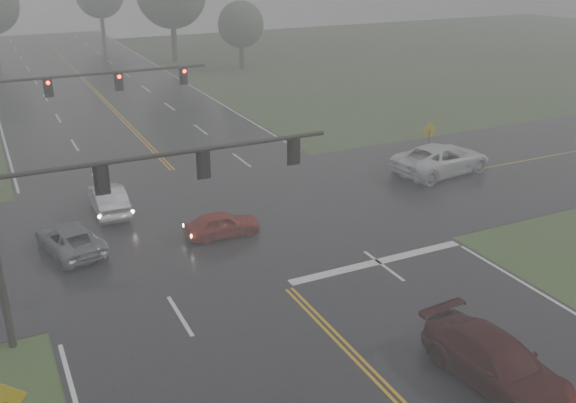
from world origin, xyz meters
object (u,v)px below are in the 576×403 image
sedan_silver (110,213)px  car_grey (72,252)px  pickup_white (440,173)px  signal_gantry_far (54,98)px  sedan_maroon (494,383)px  signal_gantry_near (108,198)px  sedan_red (223,236)px

sedan_silver → car_grey: size_ratio=0.97×
pickup_white → signal_gantry_far: (-20.29, 9.23, 4.72)m
sedan_maroon → signal_gantry_far: size_ratio=0.40×
car_grey → signal_gantry_far: signal_gantry_far is taller
car_grey → signal_gantry_far: size_ratio=0.34×
sedan_maroon → signal_gantry_far: bearing=105.0°
sedan_maroon → signal_gantry_near: signal_gantry_near is taller
sedan_silver → pickup_white: size_ratio=0.69×
sedan_red → signal_gantry_far: size_ratio=0.27×
sedan_silver → signal_gantry_far: bearing=-77.9°
sedan_maroon → sedan_silver: sedan_maroon is taller
sedan_maroon → pickup_white: (11.06, 16.58, 0.00)m
sedan_red → pickup_white: bearing=-78.0°
car_grey → signal_gantry_near: bearing=85.2°
sedan_red → car_grey: 6.80m
sedan_red → sedan_maroon: bearing=-162.8°
sedan_silver → signal_gantry_far: signal_gantry_far is taller
sedan_red → signal_gantry_near: size_ratio=0.29×
sedan_silver → car_grey: 4.55m
pickup_white → sedan_red: bearing=92.4°
sedan_red → car_grey: bearing=80.1°
signal_gantry_near → signal_gantry_far: 17.01m
sedan_silver → sedan_maroon: bearing=114.0°
sedan_silver → pickup_white: (19.04, -2.59, 0.00)m
sedan_red → signal_gantry_near: (-5.88, -5.15, 4.82)m
sedan_maroon → car_grey: size_ratio=1.19×
signal_gantry_near → pickup_white: bearing=20.5°
sedan_red → sedan_silver: 6.68m
signal_gantry_near → sedan_silver: bearing=80.7°
car_grey → pickup_white: size_ratio=0.71×
car_grey → signal_gantry_far: (1.23, 10.46, 4.72)m
sedan_red → pickup_white: (14.86, 2.62, 0.00)m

